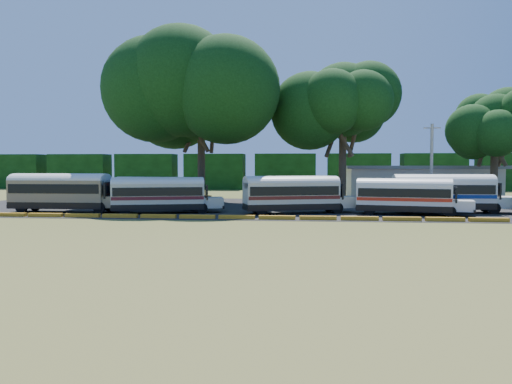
# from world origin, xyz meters

# --- Properties ---
(ground) EXTENTS (160.00, 160.00, 0.00)m
(ground) POSITION_xyz_m (0.00, 0.00, 0.00)
(ground) COLOR #43531B
(ground) RESTS_ON ground
(asphalt_strip) EXTENTS (64.00, 24.00, 0.02)m
(asphalt_strip) POSITION_xyz_m (1.00, 12.00, 0.01)
(asphalt_strip) COLOR black
(asphalt_strip) RESTS_ON ground
(curb) EXTENTS (53.70, 0.45, 0.30)m
(curb) POSITION_xyz_m (-0.00, 1.00, 0.15)
(curb) COLOR orange
(curb) RESTS_ON ground
(terminal_building) EXTENTS (19.00, 9.00, 4.00)m
(terminal_building) POSITION_xyz_m (18.00, 30.00, 2.03)
(terminal_building) COLOR #B8B4A8
(terminal_building) RESTS_ON ground
(treeline_backdrop) EXTENTS (130.00, 4.00, 6.00)m
(treeline_backdrop) POSITION_xyz_m (0.00, 48.00, 3.00)
(treeline_backdrop) COLOR black
(treeline_backdrop) RESTS_ON ground
(bus_beige) EXTENTS (10.12, 2.58, 3.32)m
(bus_beige) POSITION_xyz_m (-17.09, 4.97, 1.91)
(bus_beige) COLOR black
(bus_beige) RESTS_ON ground
(bus_red) EXTENTS (9.25, 3.64, 2.96)m
(bus_red) POSITION_xyz_m (-10.17, 8.99, 1.70)
(bus_red) COLOR black
(bus_red) RESTS_ON ground
(bus_cream_west) EXTENTS (9.45, 4.81, 3.02)m
(bus_cream_west) POSITION_xyz_m (-8.47, 4.81, 1.71)
(bus_cream_west) COLOR black
(bus_cream_west) RESTS_ON ground
(bus_cream_east) EXTENTS (9.80, 5.25, 3.14)m
(bus_cream_east) POSITION_xyz_m (2.56, 5.81, 1.78)
(bus_cream_east) COLOR black
(bus_cream_east) RESTS_ON ground
(bus_white_red) EXTENTS (9.26, 4.02, 2.96)m
(bus_white_red) POSITION_xyz_m (11.66, 5.62, 1.67)
(bus_white_red) COLOR black
(bus_white_red) RESTS_ON ground
(bus_white_blue) EXTENTS (9.95, 2.58, 3.26)m
(bus_white_blue) POSITION_xyz_m (15.30, 7.92, 1.85)
(bus_white_blue) COLOR black
(bus_white_blue) RESTS_ON ground
(tree_west) EXTENTS (14.64, 14.64, 17.46)m
(tree_west) POSITION_xyz_m (-7.78, 17.63, 12.07)
(tree_west) COLOR #3B2D1D
(tree_west) RESTS_ON ground
(tree_center) EXTENTS (10.88, 10.88, 15.03)m
(tree_center) POSITION_xyz_m (7.46, 19.00, 10.99)
(tree_center) COLOR #3B2D1D
(tree_center) RESTS_ON ground
(tree_east) EXTENTS (8.04, 8.04, 11.87)m
(tree_east) POSITION_xyz_m (24.22, 21.95, 8.85)
(tree_east) COLOR #3B2D1D
(tree_east) RESTS_ON ground
(utility_pole) EXTENTS (1.60, 0.30, 8.01)m
(utility_pole) POSITION_xyz_m (15.59, 13.97, 4.12)
(utility_pole) COLOR gray
(utility_pole) RESTS_ON ground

